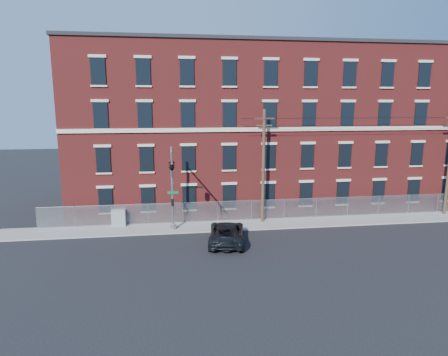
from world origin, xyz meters
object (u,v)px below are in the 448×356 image
at_px(utility_pole_near, 263,164).
at_px(pickup_truck, 227,233).
at_px(traffic_signal_mast, 172,173).
at_px(utility_cabinet, 119,218).

xyz_separation_m(utility_pole_near, pickup_truck, (-3.93, -4.59, -4.56)).
distance_m(traffic_signal_mast, utility_cabinet, 7.55).
bearing_deg(utility_cabinet, traffic_signal_mast, -40.06).
distance_m(pickup_truck, utility_cabinet, 10.07).
height_order(traffic_signal_mast, utility_cabinet, traffic_signal_mast).
relative_size(traffic_signal_mast, pickup_truck, 1.24).
height_order(pickup_truck, utility_cabinet, utility_cabinet).
distance_m(traffic_signal_mast, utility_pole_near, 8.70).
bearing_deg(traffic_signal_mast, utility_cabinet, 140.75).
bearing_deg(pickup_truck, utility_pole_near, -121.39).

